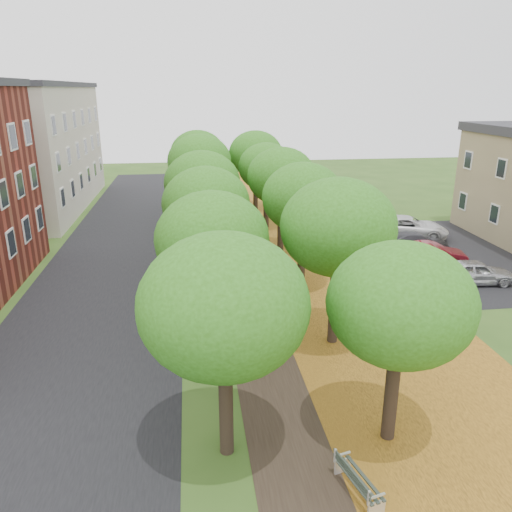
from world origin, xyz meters
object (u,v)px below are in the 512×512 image
object	(u,v)px
bench	(357,480)
car_silver	(476,272)
car_grey	(414,242)
car_white	(408,227)
car_red	(432,254)

from	to	relation	value
bench	car_silver	bearing A→B (deg)	-53.79
car_grey	car_white	bearing A→B (deg)	-15.68
car_silver	car_red	size ratio (longest dim) A/B	0.96
bench	car_grey	xyz separation A→B (m)	(10.03, 18.80, 0.22)
bench	car_silver	distance (m)	17.18
car_grey	bench	bearing A→B (deg)	152.97
car_white	bench	bearing A→B (deg)	170.65
bench	car_white	distance (m)	24.56
car_silver	car_grey	world-z (taller)	car_silver
car_silver	car_white	world-z (taller)	car_white
car_white	car_red	bearing A→B (deg)	-172.48
car_grey	car_silver	bearing A→B (deg)	-169.74
bench	car_white	bearing A→B (deg)	-40.82
bench	car_red	distance (m)	19.23
car_silver	car_red	xyz separation A→B (m)	(-0.90, 3.16, 0.00)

